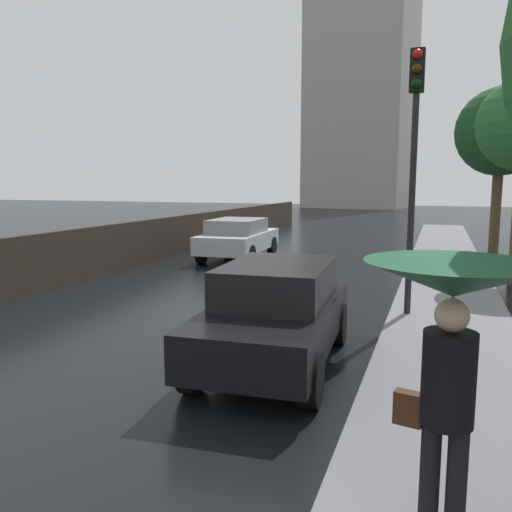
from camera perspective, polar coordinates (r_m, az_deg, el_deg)
car_silver_near_kerb at (r=17.74m, az=-1.99°, el=2.06°), size 2.04×4.14×1.40m
car_black_far_ahead at (r=7.46m, az=2.24°, el=-6.25°), size 1.92×3.92×1.48m
pedestrian_with_umbrella_near at (r=3.69m, az=20.89°, el=-6.11°), size 1.19×1.19×1.98m
traffic_light at (r=10.07m, az=17.18°, el=12.60°), size 0.26×0.39×4.87m
street_tree_far at (r=20.77m, az=25.53°, el=12.26°), size 3.14×3.14×6.00m
distant_tower at (r=58.56m, az=11.77°, el=20.73°), size 11.19×10.42×33.87m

